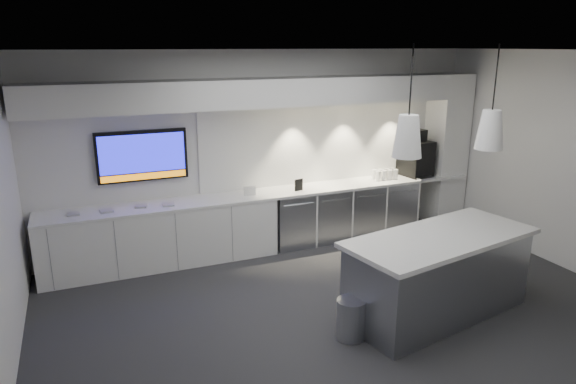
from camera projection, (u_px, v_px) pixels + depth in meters
name	position (u px, v px, depth m)	size (l,w,h in m)	color
floor	(342.00, 309.00, 6.16)	(7.00, 7.00, 0.00)	#303033
ceiling	(350.00, 51.00, 5.33)	(7.00, 7.00, 0.00)	black
wall_back	(268.00, 149.00, 7.96)	(7.00, 7.00, 0.00)	white
wall_front	(522.00, 280.00, 3.53)	(7.00, 7.00, 0.00)	white
wall_right	(570.00, 163.00, 7.05)	(7.00, 7.00, 0.00)	white
back_counter	(276.00, 193.00, 7.85)	(6.80, 0.65, 0.04)	white
left_base_cabinets	(162.00, 236.00, 7.32)	(3.30, 0.63, 0.86)	white
fridge_unit_a	(291.00, 219.00, 8.06)	(0.60, 0.61, 0.85)	#9C9FA4
fridge_unit_b	(326.00, 214.00, 8.30)	(0.60, 0.61, 0.85)	#9C9FA4
fridge_unit_c	(360.00, 209.00, 8.53)	(0.60, 0.61, 0.85)	#9C9FA4
fridge_unit_d	(392.00, 205.00, 8.77)	(0.60, 0.61, 0.85)	#9C9FA4
backsplash	(337.00, 141.00, 8.38)	(4.60, 0.03, 1.30)	white
soffit	(274.00, 92.00, 7.45)	(6.90, 0.60, 0.40)	white
column	(446.00, 150.00, 8.94)	(0.55, 0.55, 2.60)	white
wall_tv	(142.00, 156.00, 7.20)	(1.25, 0.07, 0.72)	black
island	(438.00, 274.00, 5.95)	(2.45, 1.39, 0.98)	#9C9FA4
bin	(351.00, 319.00, 5.51)	(0.32, 0.32, 0.45)	#9C9FA4
coffee_machine	(416.00, 157.00, 8.73)	(0.49, 0.65, 0.79)	black
sign_black	(299.00, 185.00, 7.87)	(0.14, 0.02, 0.18)	black
sign_white	(250.00, 191.00, 7.63)	(0.18, 0.02, 0.14)	white
cup_cluster	(385.00, 174.00, 8.54)	(0.41, 0.19, 0.16)	white
tray_a	(73.00, 214.00, 6.76)	(0.16, 0.16, 0.03)	#ADADAD
tray_b	(106.00, 211.00, 6.88)	(0.16, 0.16, 0.03)	#ADADAD
tray_c	(141.00, 206.00, 7.09)	(0.16, 0.16, 0.03)	#ADADAD
tray_d	(168.00, 204.00, 7.16)	(0.16, 0.16, 0.03)	#ADADAD
pendant_left	(408.00, 136.00, 5.29)	(0.31, 0.31, 1.14)	white
pendant_right	(490.00, 130.00, 5.70)	(0.31, 0.31, 1.14)	white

